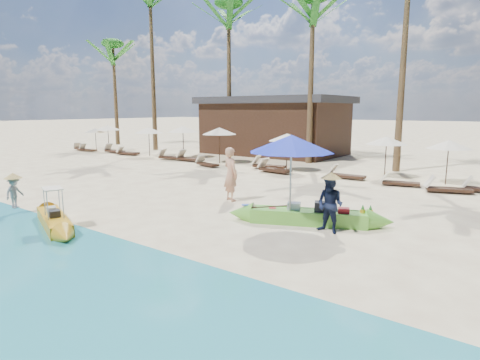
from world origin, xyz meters
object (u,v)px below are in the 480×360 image
Objects in this scene: green_canoe at (308,216)px; blue_umbrella at (291,144)px; tourist at (231,174)px; yellow_canoe at (54,220)px.

blue_umbrella reaches higher than green_canoe.
green_canoe is 2.57× the size of tourist.
green_canoe is at bearing -174.81° from tourist.
blue_umbrella is (-0.42, -0.36, 2.17)m from green_canoe.
tourist is 0.75× the size of blue_umbrella.
yellow_canoe is at bearing -164.52° from green_canoe.
yellow_canoe is at bearing -141.03° from blue_umbrella.
blue_umbrella is at bearing 177.89° from tourist.
tourist reaches higher than yellow_canoe.
tourist is 3.90m from blue_umbrella.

